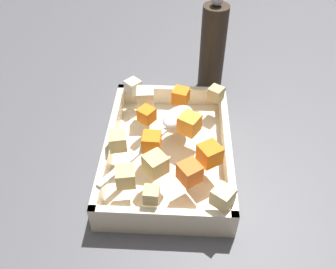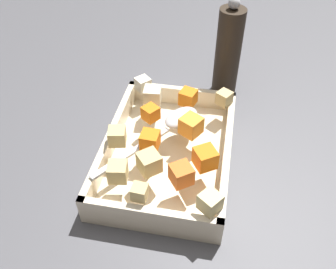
{
  "view_description": "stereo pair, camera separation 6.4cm",
  "coord_description": "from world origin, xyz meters",
  "views": [
    {
      "loc": [
        0.46,
        0.01,
        0.5
      ],
      "look_at": [
        -0.01,
        -0.01,
        0.06
      ],
      "focal_mm": 38.87,
      "sensor_mm": 36.0,
      "label": 1
    },
    {
      "loc": [
        0.45,
        0.08,
        0.5
      ],
      "look_at": [
        -0.01,
        -0.01,
        0.06
      ],
      "focal_mm": 38.87,
      "sensor_mm": 36.0,
      "label": 2
    }
  ],
  "objects": [
    {
      "name": "carrot_chunk_far_left",
      "position": [
        -0.03,
        0.03,
        0.07
      ],
      "size": [
        0.05,
        0.05,
        0.03
      ],
      "primitive_type": "cube",
      "rotation": [
        0.0,
        0.0,
        1.03
      ],
      "color": "orange",
      "rests_on": "baking_dish"
    },
    {
      "name": "potato_chunk_rim_edge",
      "position": [
        0.13,
        -0.03,
        0.07
      ],
      "size": [
        0.02,
        0.02,
        0.02
      ],
      "primitive_type": "cube",
      "rotation": [
        0.0,
        0.0,
        3.09
      ],
      "color": "tan",
      "rests_on": "baking_dish"
    },
    {
      "name": "carrot_chunk_corner_se",
      "position": [
        0.08,
        0.03,
        0.07
      ],
      "size": [
        0.04,
        0.04,
        0.03
      ],
      "primitive_type": "cube",
      "rotation": [
        0.0,
        0.0,
        5.34
      ],
      "color": "orange",
      "rests_on": "baking_dish"
    },
    {
      "name": "serving_spoon",
      "position": [
        -0.05,
        -0.0,
        0.06
      ],
      "size": [
        0.21,
        0.16,
        0.02
      ],
      "rotation": [
        0.0,
        0.0,
        5.66
      ],
      "color": "silver",
      "rests_on": "baking_dish"
    },
    {
      "name": "potato_chunk_heap_top",
      "position": [
        -0.13,
        0.08,
        0.07
      ],
      "size": [
        0.04,
        0.04,
        0.03
      ],
      "primitive_type": "cube",
      "rotation": [
        0.0,
        0.0,
        1.0
      ],
      "color": "tan",
      "rests_on": "baking_dish"
    },
    {
      "name": "potato_chunk_mid_right",
      "position": [
        0.1,
        -0.07,
        0.07
      ],
      "size": [
        0.03,
        0.03,
        0.03
      ],
      "primitive_type": "cube",
      "rotation": [
        0.0,
        0.0,
        3.3
      ],
      "color": "tan",
      "rests_on": "baking_dish"
    },
    {
      "name": "potato_chunk_near_right",
      "position": [
        0.07,
        -0.02,
        0.07
      ],
      "size": [
        0.05,
        0.05,
        0.03
      ],
      "primitive_type": "cube",
      "rotation": [
        0.0,
        0.0,
        3.84
      ],
      "color": "tan",
      "rests_on": "baking_dish"
    },
    {
      "name": "carrot_chunk_mid_left",
      "position": [
        -0.11,
        0.01,
        0.07
      ],
      "size": [
        0.04,
        0.04,
        0.03
      ],
      "primitive_type": "cube",
      "rotation": [
        0.0,
        0.0,
        4.42
      ],
      "color": "orange",
      "rests_on": "baking_dish"
    },
    {
      "name": "parsnip_chunk_corner_ne",
      "position": [
        -0.14,
        -0.09,
        0.07
      ],
      "size": [
        0.04,
        0.04,
        0.03
      ],
      "primitive_type": "cube",
      "rotation": [
        0.0,
        0.0,
        3.96
      ],
      "color": "silver",
      "rests_on": "baking_dish"
    },
    {
      "name": "carrot_chunk_near_spoon",
      "position": [
        0.04,
        0.06,
        0.07
      ],
      "size": [
        0.05,
        0.05,
        0.03
      ],
      "primitive_type": "cube",
      "rotation": [
        0.0,
        0.0,
        0.58
      ],
      "color": "orange",
      "rests_on": "baking_dish"
    },
    {
      "name": "carrot_chunk_near_left",
      "position": [
        0.02,
        -0.03,
        0.07
      ],
      "size": [
        0.03,
        0.03,
        0.03
      ],
      "primitive_type": "cube",
      "rotation": [
        0.0,
        0.0,
        6.23
      ],
      "color": "orange",
      "rests_on": "baking_dish"
    },
    {
      "name": "pepper_mill",
      "position": [
        -0.25,
        0.08,
        0.1
      ],
      "size": [
        0.05,
        0.05,
        0.22
      ],
      "color": "#2D2319",
      "rests_on": "ground_plane"
    },
    {
      "name": "potato_chunk_front_center",
      "position": [
        -0.1,
        -0.06,
        0.07
      ],
      "size": [
        0.04,
        0.04,
        0.03
      ],
      "primitive_type": "cube",
      "rotation": [
        0.0,
        0.0,
        3.23
      ],
      "color": "beige",
      "rests_on": "baking_dish"
    },
    {
      "name": "potato_chunk_center",
      "position": [
        0.13,
        0.08,
        0.07
      ],
      "size": [
        0.04,
        0.04,
        0.03
      ],
      "primitive_type": "cube",
      "rotation": [
        0.0,
        0.0,
        5.64
      ],
      "color": "#E0CC89",
      "rests_on": "baking_dish"
    },
    {
      "name": "carrot_chunk_heap_side",
      "position": [
        -0.05,
        -0.05,
        0.07
      ],
      "size": [
        0.04,
        0.04,
        0.03
      ],
      "primitive_type": "cube",
      "rotation": [
        0.0,
        0.0,
        0.95
      ],
      "color": "orange",
      "rests_on": "baking_dish"
    },
    {
      "name": "ground_plane",
      "position": [
        0.0,
        0.0,
        0.0
      ],
      "size": [
        4.0,
        4.0,
        0.0
      ],
      "primitive_type": "plane",
      "color": "#4C4C51"
    },
    {
      "name": "baking_dish",
      "position": [
        -0.01,
        -0.01,
        0.02
      ],
      "size": [
        0.32,
        0.22,
        0.05
      ],
      "color": "beige",
      "rests_on": "ground_plane"
    },
    {
      "name": "potato_chunk_far_right",
      "position": [
        0.02,
        -0.09,
        0.07
      ],
      "size": [
        0.03,
        0.03,
        0.03
      ],
      "primitive_type": "cube",
      "rotation": [
        0.0,
        0.0,
        0.2
      ],
      "color": "tan",
      "rests_on": "baking_dish"
    }
  ]
}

